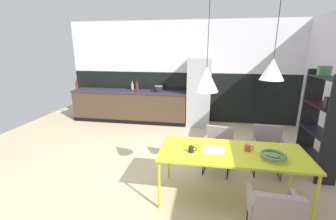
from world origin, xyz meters
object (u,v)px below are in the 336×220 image
object	(u,v)px
dining_table	(232,154)
pendant_lamp_over_table_far	(272,69)
bottle_oil_tall	(77,86)
armchair_corner_seat	(268,144)
fruit_bowl	(273,156)
bottle_vinegar_dark	(132,87)
pendant_lamp_over_table_near	(206,79)
armchair_by_stool	(274,209)
mug_glass_clear	(248,148)
armchair_near_window	(218,144)
mug_wide_latte	(191,149)
open_shelf_unit	(322,121)
refrigerator_column	(199,92)
bottle_wine_green	(137,87)
open_book	(214,150)
cooking_pot	(158,89)

from	to	relation	value
dining_table	pendant_lamp_over_table_far	distance (m)	1.20
bottle_oil_tall	armchair_corner_seat	bearing A→B (deg)	-24.02
fruit_bowl	bottle_oil_tall	xyz separation A→B (m)	(-4.48, 3.07, 0.25)
bottle_vinegar_dark	pendant_lamp_over_table_near	world-z (taller)	pendant_lamp_over_table_near
armchair_by_stool	mug_glass_clear	distance (m)	0.89
pendant_lamp_over_table_near	pendant_lamp_over_table_far	world-z (taller)	same
armchair_near_window	mug_wide_latte	size ratio (longest dim) A/B	6.68
armchair_near_window	mug_wide_latte	world-z (taller)	mug_wide_latte
fruit_bowl	dining_table	bearing A→B (deg)	165.43
bottle_oil_tall	open_shelf_unit	world-z (taller)	open_shelf_unit
refrigerator_column	armchair_corner_seat	world-z (taller)	refrigerator_column
mug_wide_latte	pendant_lamp_over_table_far	bearing A→B (deg)	8.91
fruit_bowl	pendant_lamp_over_table_far	distance (m)	1.06
pendant_lamp_over_table_near	fruit_bowl	bearing A→B (deg)	-7.87
bottle_wine_green	open_book	bearing A→B (deg)	-56.62
fruit_bowl	armchair_by_stool	bearing A→B (deg)	-101.16
mug_glass_clear	bottle_oil_tall	size ratio (longest dim) A/B	0.39
fruit_bowl	refrigerator_column	bearing A→B (deg)	107.78
armchair_by_stool	cooking_pot	world-z (taller)	cooking_pot
bottle_wine_green	mug_wide_latte	bearing A→B (deg)	-61.45
mug_glass_clear	cooking_pot	distance (m)	3.62
armchair_corner_seat	pendant_lamp_over_table_far	xyz separation A→B (m)	(-0.29, -0.83, 1.32)
mug_glass_clear	open_shelf_unit	bearing A→B (deg)	36.06
armchair_near_window	armchair_by_stool	bearing A→B (deg)	116.97
bottle_vinegar_dark	open_shelf_unit	world-z (taller)	open_shelf_unit
armchair_near_window	bottle_oil_tall	world-z (taller)	bottle_oil_tall
cooking_pot	bottle_oil_tall	xyz separation A→B (m)	(-2.32, -0.20, 0.05)
fruit_bowl	bottle_vinegar_dark	xyz separation A→B (m)	(-2.95, 3.40, 0.21)
cooking_pot	open_shelf_unit	distance (m)	3.84
refrigerator_column	mug_glass_clear	bearing A→B (deg)	-75.93
fruit_bowl	open_shelf_unit	size ratio (longest dim) A/B	0.18
armchair_by_stool	bottle_oil_tall	world-z (taller)	bottle_oil_tall
mug_wide_latte	armchair_corner_seat	bearing A→B (deg)	38.65
bottle_wine_green	bottle_oil_tall	distance (m)	1.74
refrigerator_column	fruit_bowl	distance (m)	3.44
bottle_vinegar_dark	open_shelf_unit	size ratio (longest dim) A/B	0.14
refrigerator_column	open_book	bearing A→B (deg)	-84.08
armchair_near_window	fruit_bowl	distance (m)	1.13
mug_wide_latte	pendant_lamp_over_table_near	distance (m)	0.93
armchair_by_stool	bottle_wine_green	xyz separation A→B (m)	(-2.61, 3.83, 0.52)
bottle_oil_tall	bottle_wine_green	bearing A→B (deg)	3.50
mug_glass_clear	pendant_lamp_over_table_far	world-z (taller)	pendant_lamp_over_table_far
armchair_corner_seat	pendant_lamp_over_table_far	world-z (taller)	pendant_lamp_over_table_far
armchair_corner_seat	bottle_vinegar_dark	world-z (taller)	bottle_vinegar_dark
refrigerator_column	bottle_vinegar_dark	world-z (taller)	refrigerator_column
armchair_by_stool	armchair_corner_seat	world-z (taller)	armchair_corner_seat
mug_glass_clear	bottle_wine_green	world-z (taller)	bottle_wine_green
armchair_by_stool	open_book	xyz separation A→B (m)	(-0.59, 0.76, 0.24)
fruit_bowl	bottle_wine_green	xyz separation A→B (m)	(-2.74, 3.18, 0.25)
armchair_by_stool	armchair_corner_seat	size ratio (longest dim) A/B	0.92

